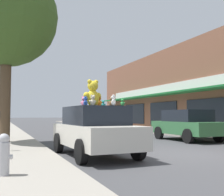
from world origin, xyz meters
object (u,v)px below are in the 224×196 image
object	(u,v)px
teddy_bear_brown	(112,102)
fire_hydrant	(4,154)
plush_art_car	(95,130)
teddy_bear_blue	(85,101)
teddy_bear_orange	(99,102)
teddy_bear_teal	(103,104)
teddy_bear_giant	(93,94)
street_tree	(7,17)
parked_car_far_center	(187,124)
teddy_bear_green	(123,102)
teddy_bear_pink	(84,102)
teddy_bear_white	(113,100)
teddy_bear_cream	(93,101)

from	to	relation	value
teddy_bear_brown	fire_hydrant	bearing A→B (deg)	70.97
plush_art_car	teddy_bear_blue	world-z (taller)	teddy_bear_blue
teddy_bear_blue	teddy_bear_orange	bearing A→B (deg)	152.23
teddy_bear_teal	teddy_bear_giant	bearing A→B (deg)	71.05
teddy_bear_brown	fire_hydrant	world-z (taller)	teddy_bear_brown
teddy_bear_brown	street_tree	distance (m)	6.87
parked_car_far_center	street_tree	distance (m)	9.90
teddy_bear_green	plush_art_car	bearing A→B (deg)	5.77
teddy_bear_pink	parked_car_far_center	xyz separation A→B (m)	(6.13, 2.49, -0.92)
plush_art_car	parked_car_far_center	distance (m)	6.92
teddy_bear_green	fire_hydrant	bearing A→B (deg)	86.58
fire_hydrant	teddy_bear_teal	bearing A→B (deg)	47.32
teddy_bear_orange	teddy_bear_white	bearing A→B (deg)	65.83
plush_art_car	teddy_bear_brown	world-z (taller)	teddy_bear_brown
teddy_bear_orange	teddy_bear_green	distance (m)	1.25
parked_car_far_center	teddy_bear_orange	bearing A→B (deg)	-152.73
plush_art_car	teddy_bear_white	size ratio (longest dim) A/B	13.13
teddy_bear_pink	teddy_bear_orange	size ratio (longest dim) A/B	1.01
teddy_bear_blue	street_tree	bearing A→B (deg)	-129.35
street_tree	fire_hydrant	distance (m)	8.69
teddy_bear_brown	fire_hydrant	size ratio (longest dim) A/B	0.38
teddy_bear_white	teddy_bear_green	bearing A→B (deg)	149.64
teddy_bear_orange	teddy_bear_cream	bearing A→B (deg)	39.22
teddy_bear_green	teddy_bear_giant	bearing A→B (deg)	1.46
plush_art_car	fire_hydrant	world-z (taller)	plush_art_car
teddy_bear_cream	street_tree	bearing A→B (deg)	-80.22
teddy_bear_pink	teddy_bear_blue	distance (m)	0.98
teddy_bear_teal	teddy_bear_green	distance (m)	1.72
parked_car_far_center	fire_hydrant	bearing A→B (deg)	-145.29
plush_art_car	teddy_bear_blue	size ratio (longest dim) A/B	12.96
teddy_bear_blue	teddy_bear_green	xyz separation A→B (m)	(0.94, -0.71, -0.05)
teddy_bear_green	fire_hydrant	distance (m)	3.98
teddy_bear_orange	fire_hydrant	size ratio (longest dim) A/B	0.48
teddy_bear_blue	fire_hydrant	xyz separation A→B (m)	(-2.38, -2.60, -1.17)
fire_hydrant	street_tree	bearing A→B (deg)	89.12
teddy_bear_brown	teddy_bear_cream	size ratio (longest dim) A/B	0.90
teddy_bear_green	teddy_bear_blue	bearing A→B (deg)	19.72
plush_art_car	street_tree	xyz separation A→B (m)	(-2.59, 4.43, 4.76)
teddy_bear_teal	teddy_bear_pink	world-z (taller)	teddy_bear_pink
teddy_bear_pink	fire_hydrant	bearing A→B (deg)	100.17
teddy_bear_pink	teddy_bear_white	xyz separation A→B (m)	(0.32, -1.92, -0.03)
teddy_bear_green	parked_car_far_center	world-z (taller)	teddy_bear_green
teddy_bear_giant	teddy_bear_blue	bearing A→B (deg)	20.81
teddy_bear_blue	teddy_bear_white	world-z (taller)	teddy_bear_blue
teddy_bear_cream	fire_hydrant	xyz separation A→B (m)	(-2.47, -2.17, -1.18)
fire_hydrant	teddy_bear_blue	bearing A→B (deg)	47.58
teddy_bear_orange	teddy_bear_white	distance (m)	1.45
parked_car_far_center	teddy_bear_white	bearing A→B (deg)	-142.79
street_tree	teddy_bear_green	bearing A→B (deg)	-58.32
teddy_bear_brown	teddy_bear_pink	xyz separation A→B (m)	(-0.51, 1.28, 0.04)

